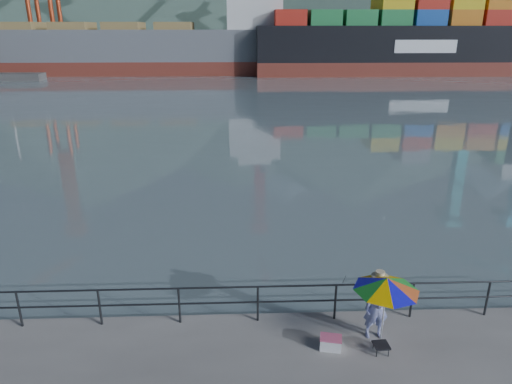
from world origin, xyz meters
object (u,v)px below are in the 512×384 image
fisherman (377,307)px  bulk_carrier (157,48)px  container_ship (426,37)px  cooler_bag (331,343)px  beach_umbrella (387,284)px

fisherman → bulk_carrier: size_ratio=0.03×
bulk_carrier → container_ship: size_ratio=1.08×
bulk_carrier → container_ship: bearing=-4.0°
cooler_bag → container_ship: 76.60m
fisherman → cooler_bag: size_ratio=3.39×
beach_umbrella → bulk_carrier: size_ratio=0.03×
fisherman → container_ship: size_ratio=0.03×
beach_umbrella → cooler_bag: (-1.20, -0.04, -1.54)m
fisherman → beach_umbrella: beach_umbrella is taller
container_ship → fisherman: bearing=-112.1°
fisherman → beach_umbrella: size_ratio=0.90×
fisherman → container_ship: bearing=67.3°
beach_umbrella → cooler_bag: 1.96m
fisherman → bulk_carrier: 75.20m
cooler_bag → bulk_carrier: size_ratio=0.01×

